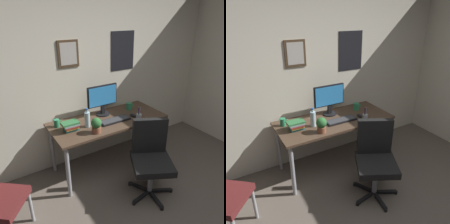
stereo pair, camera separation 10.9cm
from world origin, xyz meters
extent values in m
cube|color=beige|center=(0.00, 2.15, 1.30)|extent=(4.40, 0.08, 2.60)
cube|color=#4C3823|center=(-0.31, 2.11, 1.62)|extent=(0.28, 0.02, 0.34)
cube|color=beige|center=(-0.31, 2.09, 1.62)|extent=(0.22, 0.00, 0.28)
cube|color=black|center=(0.54, 2.11, 1.58)|extent=(0.40, 0.01, 0.56)
cube|color=#4C3828|center=(0.05, 1.72, 0.73)|extent=(1.59, 0.70, 0.03)
cylinder|color=#9EA0A5|center=(-0.69, 1.43, 0.36)|extent=(0.05, 0.05, 0.72)
cylinder|color=#9EA0A5|center=(0.78, 1.43, 0.36)|extent=(0.05, 0.05, 0.72)
cylinder|color=#9EA0A5|center=(-0.69, 2.01, 0.36)|extent=(0.05, 0.05, 0.72)
cylinder|color=#9EA0A5|center=(0.78, 2.01, 0.36)|extent=(0.05, 0.05, 0.72)
cube|color=black|center=(0.18, 0.94, 0.46)|extent=(0.62, 0.62, 0.08)
cube|color=black|center=(0.27, 1.11, 0.72)|extent=(0.40, 0.26, 0.45)
cylinder|color=#9EA0A5|center=(0.18, 0.94, 0.21)|extent=(0.08, 0.08, 0.42)
cube|color=black|center=(0.30, 0.87, 0.04)|extent=(0.27, 0.16, 0.03)
cylinder|color=black|center=(0.42, 0.81, 0.02)|extent=(0.05, 0.05, 0.04)
cube|color=black|center=(0.28, 1.03, 0.04)|extent=(0.23, 0.22, 0.03)
cylinder|color=black|center=(0.38, 1.13, 0.02)|extent=(0.05, 0.05, 0.04)
cube|color=black|center=(0.11, 1.06, 0.04)|extent=(0.16, 0.27, 0.03)
cylinder|color=black|center=(0.05, 1.19, 0.02)|extent=(0.05, 0.05, 0.04)
cube|color=black|center=(0.04, 0.91, 0.04)|extent=(0.28, 0.08, 0.03)
cylinder|color=black|center=(-0.10, 0.89, 0.02)|extent=(0.05, 0.05, 0.04)
cube|color=black|center=(0.15, 0.80, 0.04)|extent=(0.09, 0.28, 0.03)
cylinder|color=black|center=(0.13, 0.66, 0.02)|extent=(0.05, 0.05, 0.04)
cube|color=#591E1E|center=(-1.43, 1.28, 0.44)|extent=(0.59, 0.59, 0.07)
cylinder|color=#9EA0A5|center=(-1.17, 1.31, 0.20)|extent=(0.05, 0.05, 0.41)
cylinder|color=black|center=(0.07, 1.91, 0.76)|extent=(0.20, 0.20, 0.01)
cube|color=black|center=(0.07, 1.91, 0.82)|extent=(0.05, 0.04, 0.12)
cube|color=black|center=(0.07, 1.92, 1.03)|extent=(0.46, 0.02, 0.30)
cube|color=#338CD8|center=(0.07, 1.90, 1.03)|extent=(0.43, 0.00, 0.27)
cube|color=black|center=(0.10, 1.63, 0.76)|extent=(0.43, 0.15, 0.02)
cube|color=#38383A|center=(0.10, 1.63, 0.77)|extent=(0.41, 0.13, 0.00)
ellipsoid|color=black|center=(0.40, 1.62, 0.77)|extent=(0.06, 0.11, 0.04)
cylinder|color=silver|center=(-0.28, 1.68, 0.85)|extent=(0.07, 0.07, 0.20)
cylinder|color=silver|center=(-0.28, 1.68, 0.97)|extent=(0.03, 0.03, 0.04)
cylinder|color=#2659B2|center=(-0.28, 1.68, 0.99)|extent=(0.03, 0.03, 0.01)
cylinder|color=#2D8C59|center=(-0.62, 1.89, 0.80)|extent=(0.07, 0.07, 0.10)
torus|color=#2D8C59|center=(-0.57, 1.89, 0.81)|extent=(0.05, 0.01, 0.05)
cylinder|color=#2D8C59|center=(0.50, 1.85, 0.80)|extent=(0.09, 0.09, 0.10)
torus|color=#2D8C59|center=(0.55, 1.85, 0.81)|extent=(0.05, 0.01, 0.05)
cylinder|color=brown|center=(-0.26, 1.49, 0.79)|extent=(0.11, 0.11, 0.07)
sphere|color=#2D6B33|center=(-0.26, 1.49, 0.88)|extent=(0.13, 0.13, 0.13)
ellipsoid|color=#287A38|center=(-0.29, 1.51, 0.89)|extent=(0.07, 0.08, 0.02)
ellipsoid|color=#287A38|center=(-0.23, 1.51, 0.89)|extent=(0.07, 0.08, 0.02)
ellipsoid|color=#287A38|center=(-0.29, 1.46, 0.90)|extent=(0.08, 0.07, 0.02)
cylinder|color=#9EA0A5|center=(0.39, 1.48, 0.80)|extent=(0.07, 0.07, 0.09)
cylinder|color=#263FBF|center=(0.38, 1.47, 0.87)|extent=(0.01, 0.01, 0.13)
cylinder|color=red|center=(0.38, 1.48, 0.87)|extent=(0.01, 0.01, 0.13)
cylinder|color=black|center=(0.38, 1.48, 0.87)|extent=(0.01, 0.01, 0.13)
cylinder|color=#9EA0A5|center=(0.40, 1.48, 0.88)|extent=(0.01, 0.03, 0.14)
cylinder|color=#9EA0A5|center=(0.38, 1.48, 0.88)|extent=(0.01, 0.02, 0.14)
cube|color=#26727A|center=(-0.50, 1.71, 0.77)|extent=(0.17, 0.11, 0.03)
cube|color=gold|center=(-0.50, 1.70, 0.79)|extent=(0.17, 0.13, 0.02)
cube|color=#B22D28|center=(-0.51, 1.70, 0.81)|extent=(0.16, 0.15, 0.02)
cube|color=gray|center=(-0.51, 1.71, 0.83)|extent=(0.19, 0.16, 0.02)
cube|color=#33723F|center=(-0.51, 1.70, 0.86)|extent=(0.21, 0.14, 0.03)
camera|label=1|loc=(-1.37, -0.62, 2.09)|focal=35.48mm
camera|label=2|loc=(-1.27, -0.68, 2.09)|focal=35.48mm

